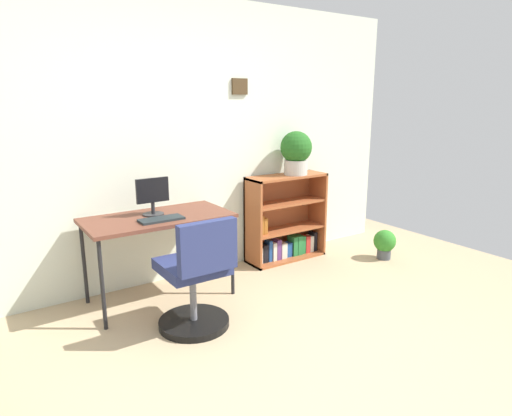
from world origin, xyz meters
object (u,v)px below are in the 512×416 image
(desk, at_px, (158,222))
(monitor, at_px, (153,196))
(keyboard, at_px, (161,219))
(bookshelf_low, at_px, (283,223))
(potted_plant_floor, at_px, (385,243))
(office_chair, at_px, (197,282))
(potted_plant_on_shelf, at_px, (296,151))

(desk, distance_m, monitor, 0.22)
(monitor, distance_m, keyboard, 0.24)
(bookshelf_low, distance_m, potted_plant_floor, 1.08)
(keyboard, bearing_deg, monitor, 86.57)
(office_chair, bearing_deg, keyboard, 94.57)
(desk, xyz_separation_m, office_chair, (0.02, -0.64, -0.29))
(potted_plant_on_shelf, xyz_separation_m, potted_plant_floor, (0.75, -0.57, -0.95))
(potted_plant_on_shelf, relative_size, potted_plant_floor, 1.41)
(desk, height_order, office_chair, office_chair)
(bookshelf_low, bearing_deg, monitor, -173.55)
(monitor, xyz_separation_m, office_chair, (0.03, -0.69, -0.51))
(office_chair, xyz_separation_m, bookshelf_low, (1.43, 0.86, 0.01))
(potted_plant_on_shelf, height_order, potted_plant_floor, potted_plant_on_shelf)
(desk, relative_size, keyboard, 3.40)
(bookshelf_low, xyz_separation_m, potted_plant_on_shelf, (0.10, -0.05, 0.74))
(office_chair, height_order, potted_plant_floor, office_chair)
(keyboard, height_order, potted_plant_floor, keyboard)
(bookshelf_low, bearing_deg, desk, -171.53)
(desk, distance_m, keyboard, 0.15)
(keyboard, height_order, bookshelf_low, bookshelf_low)
(bookshelf_low, distance_m, potted_plant_on_shelf, 0.75)
(bookshelf_low, relative_size, potted_plant_on_shelf, 2.03)
(monitor, relative_size, potted_plant_floor, 0.99)
(keyboard, xyz_separation_m, office_chair, (0.04, -0.50, -0.36))
(keyboard, xyz_separation_m, potted_plant_floor, (2.33, -0.27, -0.55))
(bookshelf_low, height_order, potted_plant_on_shelf, potted_plant_on_shelf)
(monitor, bearing_deg, desk, -75.78)
(monitor, bearing_deg, potted_plant_on_shelf, 4.08)
(keyboard, height_order, potted_plant_on_shelf, potted_plant_on_shelf)
(keyboard, distance_m, potted_plant_on_shelf, 1.65)
(desk, relative_size, potted_plant_on_shelf, 2.66)
(desk, distance_m, potted_plant_on_shelf, 1.63)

